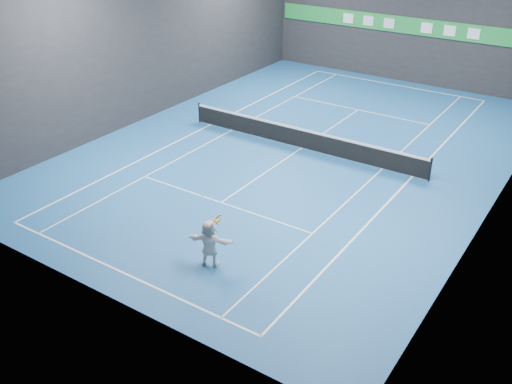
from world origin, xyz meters
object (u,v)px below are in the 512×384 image
Objects in this scene: tennis_net at (302,138)px; tennis_ball at (203,195)px; tennis_racket at (218,221)px; player at (209,243)px.

tennis_ball is at bearing -78.95° from tennis_net.
tennis_racket is at bearing -7.07° from tennis_ball.
tennis_ball reaches higher than tennis_net.
player reaches higher than tennis_net.
player is 0.13× the size of tennis_net.
player is at bearing -77.46° from tennis_net.
player is 1.01m from tennis_racket.
tennis_ball is at bearing -43.01° from player.
tennis_net is at bearing 101.05° from tennis_ball.
player is at bearing -172.16° from tennis_racket.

